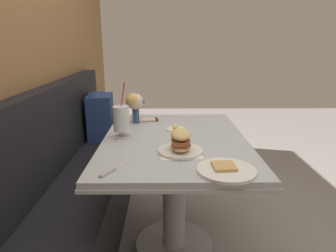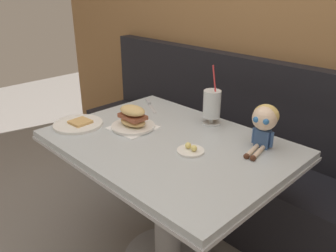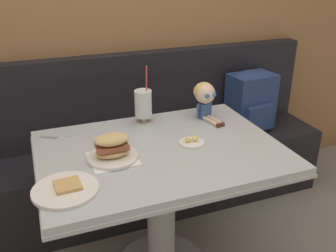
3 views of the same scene
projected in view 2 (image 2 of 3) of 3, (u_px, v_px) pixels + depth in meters
The scene contains 9 objects.
wood_panel_wall at pixel (275, 23), 1.99m from camera, with size 4.40×0.08×2.40m, color olive.
booth_bench at pixel (239, 169), 2.18m from camera, with size 2.60×0.48×1.00m.
diner_table at pixel (168, 177), 1.69m from camera, with size 1.11×0.81×0.74m.
toast_plate at pixel (78, 124), 1.78m from camera, with size 0.25×0.25×0.03m.
milkshake_glass at pixel (212, 106), 1.76m from camera, with size 0.10×0.10×0.32m.
sandwich_plate at pixel (133, 119), 1.73m from camera, with size 0.22×0.22×0.12m.
butter_saucer at pixel (191, 150), 1.50m from camera, with size 0.12×0.12×0.04m.
butter_knife at pixel (149, 103), 2.08m from camera, with size 0.21×0.13×0.01m.
seated_doll at pixel (265, 120), 1.50m from camera, with size 0.13×0.23×0.20m.
Camera 2 is at (1.04, -0.84, 1.44)m, focal length 36.99 mm.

